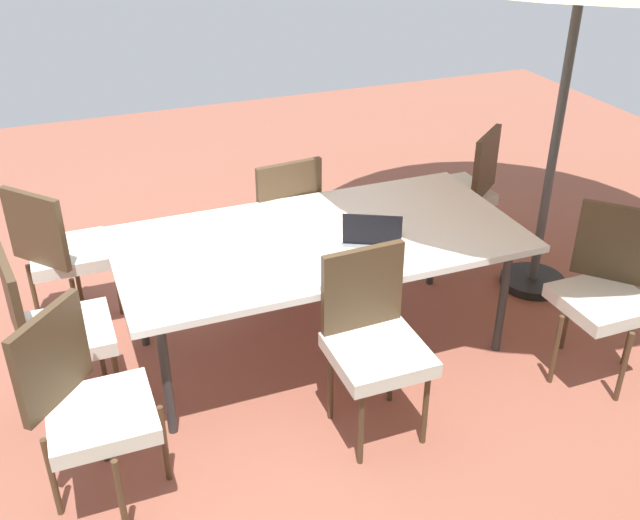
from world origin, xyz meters
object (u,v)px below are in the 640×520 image
Objects in this scene: chair_southwest at (463,186)px; cup at (236,251)px; chair_north at (374,337)px; laptop at (372,235)px; chair_northeast at (87,402)px; chair_northwest at (606,287)px; chair_southeast at (61,249)px; chair_south at (281,216)px; dining_table at (320,244)px; chair_east at (52,327)px.

cup is (1.90, 0.81, 0.27)m from chair_southwest.
chair_north reaches higher than laptop.
chair_southwest is (-2.77, -1.44, 0.00)m from chair_northeast.
chair_northwest is 1.00× the size of chair_southeast.
chair_north is 1.00× the size of chair_south.
chair_northwest reaches higher than dining_table.
chair_southwest is at bearing -83.10° from chair_east.
dining_table is 0.76m from chair_south.
chair_north is 2.46× the size of laptop.
chair_northwest is at bearing 151.38° from dining_table.
dining_table is 1.49m from chair_east.
chair_southwest is 1.38m from chair_south.
chair_north is 2.01m from chair_southwest.
chair_south reaches higher than laptop.
chair_northeast and chair_southwest have the same top height.
chair_northwest is at bearing -179.11° from laptop.
chair_east is 1.75m from laptop.
chair_northwest is at bearing -112.12° from chair_east.
dining_table is 0.75m from chair_north.
chair_southeast reaches higher than cup.
chair_northwest is at bearing -159.98° from chair_southeast.
chair_northwest is 3.20m from chair_southeast.
chair_southwest is 1.48m from laptop.
chair_north is at bearing -49.09° from chair_northeast.
cup is at bearing 52.12° from chair_south.
dining_table is 2.33× the size of chair_north.
chair_east is (1.49, -0.67, 0.00)m from chair_north.
dining_table is at bearing 83.61° from chair_south.
chair_east is (2.87, 0.78, 0.00)m from chair_southwest.
chair_northwest is 2.98m from chair_east.
chair_southeast is 1.00× the size of chair_east.
chair_east reaches higher than dining_table.
chair_south reaches higher than dining_table.
chair_south is (-1.39, -1.45, 0.00)m from chair_northeast.
cup is (0.76, -0.09, 0.01)m from laptop.
chair_southwest is (-1.39, -1.46, 0.00)m from chair_north.
chair_north is 1.00× the size of chair_northeast.
chair_northeast is 8.39× the size of cup.
dining_table is 2.33× the size of chair_south.
chair_southeast and chair_east have the same top height.
chair_northeast is at bearing -11.80° from chair_southwest.
chair_east reaches higher than laptop.
chair_northwest is at bearing 51.44° from chair_southwest.
cup is (0.52, -0.64, 0.27)m from chair_north.
chair_southwest and chair_south have the same top height.
laptop is at bearing 98.55° from chair_south.
chair_southeast is at bearing -45.60° from cup.
chair_south is at bearing -48.17° from laptop.
chair_northwest reaches higher than laptop.
chair_north and chair_southeast have the same top height.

